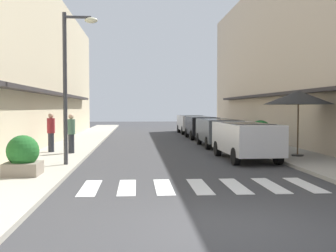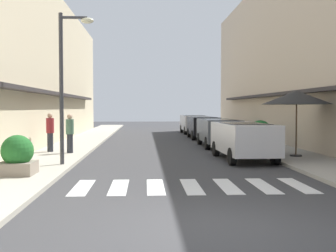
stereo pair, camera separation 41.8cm
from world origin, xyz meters
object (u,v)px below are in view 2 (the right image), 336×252
(parked_car_distant, at_px, (193,122))
(planter_midblock, at_px, (260,135))
(parked_car_far, at_px, (203,125))
(pedestrian_walking_far, at_px, (70,132))
(planter_corner, at_px, (17,156))
(pedestrian_walking_near, at_px, (50,131))
(planter_far, at_px, (241,129))
(cafe_umbrella, at_px, (297,98))
(parked_car_mid, at_px, (218,129))
(street_lamp, at_px, (67,72))
(parked_car_near, at_px, (243,137))

(parked_car_distant, height_order, planter_midblock, parked_car_distant)
(parked_car_distant, distance_m, planter_midblock, 13.18)
(parked_car_far, xyz_separation_m, pedestrian_walking_far, (-7.11, -9.42, 0.08))
(planter_corner, relative_size, pedestrian_walking_near, 0.68)
(planter_far, distance_m, pedestrian_walking_near, 13.78)
(parked_car_distant, height_order, cafe_umbrella, cafe_umbrella)
(parked_car_mid, height_order, parked_car_far, same)
(planter_midblock, bearing_deg, cafe_umbrella, -83.08)
(planter_far, relative_size, pedestrian_walking_near, 0.62)
(street_lamp, xyz_separation_m, planter_far, (9.09, 12.94, -2.66))
(parked_car_far, bearing_deg, pedestrian_walking_far, -127.06)
(parked_car_near, xyz_separation_m, street_lamp, (-6.54, -1.66, 2.38))
(parked_car_near, relative_size, parked_car_far, 1.09)
(parked_car_mid, bearing_deg, parked_car_near, -90.00)
(pedestrian_walking_near, bearing_deg, planter_corner, -160.64)
(parked_car_near, bearing_deg, planter_far, 77.28)
(pedestrian_walking_far, bearing_deg, parked_car_near, -144.74)
(parked_car_distant, distance_m, cafe_umbrella, 16.90)
(pedestrian_walking_far, bearing_deg, street_lamp, 149.57)
(planter_corner, distance_m, planter_far, 18.22)
(planter_corner, bearing_deg, pedestrian_walking_far, 85.32)
(parked_car_far, relative_size, street_lamp, 0.78)
(planter_midblock, relative_size, pedestrian_walking_near, 0.78)
(street_lamp, relative_size, planter_corner, 4.45)
(parked_car_near, bearing_deg, parked_car_far, 90.00)
(parked_car_mid, relative_size, planter_corner, 3.80)
(parked_car_far, xyz_separation_m, cafe_umbrella, (2.20, -11.15, 1.55))
(street_lamp, relative_size, planter_far, 4.84)
(planter_midblock, bearing_deg, pedestrian_walking_far, -168.00)
(parked_car_mid, bearing_deg, cafe_umbrella, -67.80)
(parked_car_distant, relative_size, pedestrian_walking_near, 2.48)
(parked_car_near, distance_m, pedestrian_walking_far, 7.38)
(planter_far, bearing_deg, pedestrian_walking_far, -136.00)
(parked_car_mid, distance_m, pedestrian_walking_far, 7.99)
(parked_car_far, bearing_deg, parked_car_mid, -90.00)
(planter_midblock, distance_m, pedestrian_walking_far, 9.07)
(planter_midblock, bearing_deg, parked_car_distant, 97.66)
(planter_far, xyz_separation_m, pedestrian_walking_near, (-10.62, -8.77, 0.39))
(planter_midblock, distance_m, planter_far, 7.48)
(parked_car_near, bearing_deg, planter_midblock, 65.41)
(parked_car_far, bearing_deg, pedestrian_walking_near, -132.34)
(planter_corner, bearing_deg, pedestrian_walking_near, 94.38)
(street_lamp, height_order, planter_corner, street_lamp)
(street_lamp, distance_m, planter_corner, 3.59)
(pedestrian_walking_near, distance_m, pedestrian_walking_far, 1.11)
(cafe_umbrella, relative_size, planter_far, 2.59)
(parked_car_near, distance_m, planter_corner, 8.52)
(parked_car_distant, relative_size, planter_corner, 3.66)
(parked_car_distant, relative_size, street_lamp, 0.82)
(parked_car_near, xyz_separation_m, parked_car_distant, (0.00, 16.90, -0.00))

